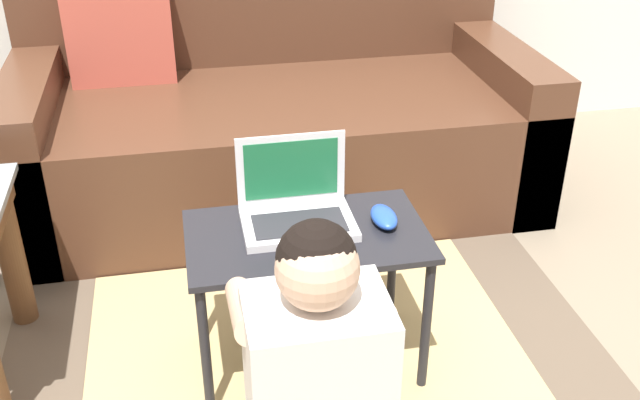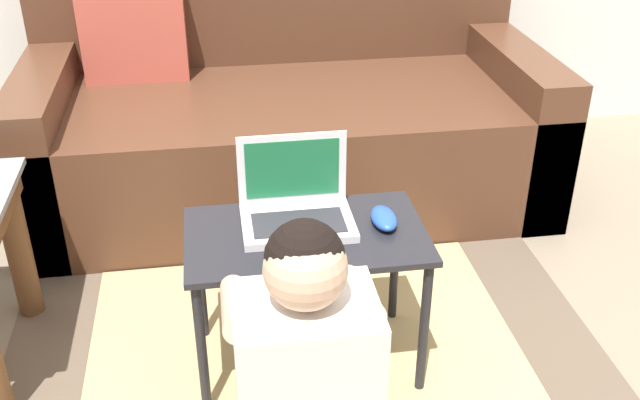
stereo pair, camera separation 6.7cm
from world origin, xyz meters
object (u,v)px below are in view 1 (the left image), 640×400
(laptop, at_px, (296,210))
(computer_mouse, at_px, (384,217))
(laptop_desk, at_px, (307,252))
(couch, at_px, (272,115))

(laptop, height_order, computer_mouse, laptop)
(laptop_desk, relative_size, laptop, 2.14)
(laptop_desk, bearing_deg, computer_mouse, 3.19)
(couch, xyz_separation_m, computer_mouse, (0.14, -1.00, 0.13))
(laptop_desk, bearing_deg, couch, 86.82)
(laptop_desk, xyz_separation_m, laptop, (-0.02, 0.06, 0.09))
(couch, distance_m, laptop, 0.97)
(couch, xyz_separation_m, laptop, (-0.07, -0.96, 0.15))
(laptop, distance_m, computer_mouse, 0.22)
(laptop_desk, xyz_separation_m, computer_mouse, (0.19, 0.01, 0.07))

